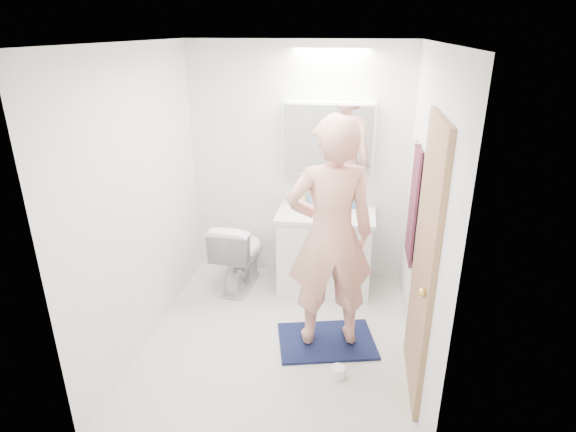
% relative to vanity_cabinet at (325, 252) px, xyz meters
% --- Properties ---
extents(floor, '(2.50, 2.50, 0.00)m').
position_rel_vanity_cabinet_xyz_m(floor, '(-0.32, -0.96, -0.39)').
color(floor, silver).
rests_on(floor, ground).
extents(ceiling, '(2.50, 2.50, 0.00)m').
position_rel_vanity_cabinet_xyz_m(ceiling, '(-0.32, -0.96, 2.01)').
color(ceiling, white).
rests_on(ceiling, floor).
extents(wall_back, '(2.50, 0.00, 2.50)m').
position_rel_vanity_cabinet_xyz_m(wall_back, '(-0.32, 0.29, 0.81)').
color(wall_back, white).
rests_on(wall_back, floor).
extents(wall_front, '(2.50, 0.00, 2.50)m').
position_rel_vanity_cabinet_xyz_m(wall_front, '(-0.32, -2.21, 0.81)').
color(wall_front, white).
rests_on(wall_front, floor).
extents(wall_left, '(0.00, 2.50, 2.50)m').
position_rel_vanity_cabinet_xyz_m(wall_left, '(-1.42, -0.96, 0.81)').
color(wall_left, white).
rests_on(wall_left, floor).
extents(wall_right, '(0.00, 2.50, 2.50)m').
position_rel_vanity_cabinet_xyz_m(wall_right, '(0.78, -0.96, 0.81)').
color(wall_right, white).
rests_on(wall_right, floor).
extents(vanity_cabinet, '(0.90, 0.55, 0.78)m').
position_rel_vanity_cabinet_xyz_m(vanity_cabinet, '(0.00, 0.00, 0.00)').
color(vanity_cabinet, white).
rests_on(vanity_cabinet, floor).
extents(countertop, '(0.95, 0.58, 0.04)m').
position_rel_vanity_cabinet_xyz_m(countertop, '(0.00, -0.00, 0.41)').
color(countertop, white).
rests_on(countertop, vanity_cabinet).
extents(sink_basin, '(0.36, 0.36, 0.03)m').
position_rel_vanity_cabinet_xyz_m(sink_basin, '(0.00, 0.03, 0.45)').
color(sink_basin, silver).
rests_on(sink_basin, countertop).
extents(faucet, '(0.02, 0.02, 0.16)m').
position_rel_vanity_cabinet_xyz_m(faucet, '(0.00, 0.22, 0.51)').
color(faucet, silver).
rests_on(faucet, countertop).
extents(medicine_cabinet, '(0.88, 0.14, 0.70)m').
position_rel_vanity_cabinet_xyz_m(medicine_cabinet, '(-0.02, 0.21, 1.11)').
color(medicine_cabinet, white).
rests_on(medicine_cabinet, wall_back).
extents(mirror_panel, '(0.84, 0.01, 0.66)m').
position_rel_vanity_cabinet_xyz_m(mirror_panel, '(-0.02, 0.13, 1.11)').
color(mirror_panel, silver).
rests_on(mirror_panel, medicine_cabinet).
extents(toilet, '(0.48, 0.76, 0.74)m').
position_rel_vanity_cabinet_xyz_m(toilet, '(-0.86, -0.11, -0.02)').
color(toilet, white).
rests_on(toilet, floor).
extents(bath_rug, '(0.91, 0.72, 0.02)m').
position_rel_vanity_cabinet_xyz_m(bath_rug, '(0.10, -0.94, -0.38)').
color(bath_rug, '#121E3B').
rests_on(bath_rug, floor).
extents(person, '(0.78, 0.60, 1.89)m').
position_rel_vanity_cabinet_xyz_m(person, '(0.10, -0.94, 0.60)').
color(person, '#E49C88').
rests_on(person, bath_rug).
extents(door, '(0.04, 0.80, 2.00)m').
position_rel_vanity_cabinet_xyz_m(door, '(0.76, -1.31, 0.61)').
color(door, '#A28351').
rests_on(door, wall_right).
extents(door_knob, '(0.06, 0.06, 0.06)m').
position_rel_vanity_cabinet_xyz_m(door_knob, '(0.72, -1.61, 0.56)').
color(door_knob, gold).
rests_on(door_knob, door).
extents(towel, '(0.02, 0.42, 1.00)m').
position_rel_vanity_cabinet_xyz_m(towel, '(0.76, -0.41, 0.71)').
color(towel, '#12213B').
rests_on(towel, wall_right).
extents(towel_hook, '(0.07, 0.02, 0.02)m').
position_rel_vanity_cabinet_xyz_m(towel_hook, '(0.75, -0.41, 1.23)').
color(towel_hook, silver).
rests_on(towel_hook, wall_right).
extents(soap_bottle_a, '(0.11, 0.11, 0.24)m').
position_rel_vanity_cabinet_xyz_m(soap_bottle_a, '(-0.26, 0.15, 0.55)').
color(soap_bottle_a, '#C7C881').
rests_on(soap_bottle_a, countertop).
extents(soap_bottle_b, '(0.09, 0.09, 0.16)m').
position_rel_vanity_cabinet_xyz_m(soap_bottle_b, '(-0.16, 0.18, 0.51)').
color(soap_bottle_b, teal).
rests_on(soap_bottle_b, countertop).
extents(toothbrush_cup, '(0.12, 0.12, 0.09)m').
position_rel_vanity_cabinet_xyz_m(toothbrush_cup, '(0.27, 0.16, 0.48)').
color(toothbrush_cup, '#3C69B6').
rests_on(toothbrush_cup, countertop).
extents(toilet_paper_roll, '(0.11, 0.11, 0.10)m').
position_rel_vanity_cabinet_xyz_m(toilet_paper_roll, '(0.22, -1.37, -0.34)').
color(toilet_paper_roll, white).
rests_on(toilet_paper_roll, floor).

